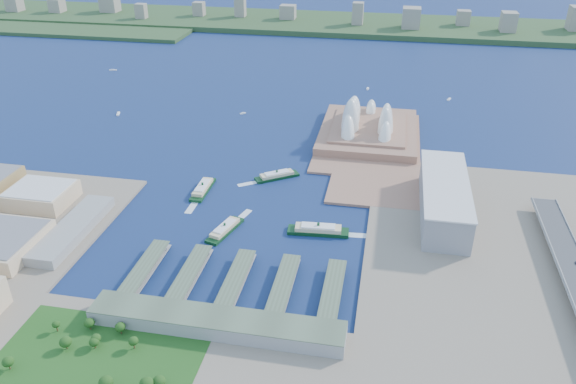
% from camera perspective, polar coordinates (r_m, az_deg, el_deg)
% --- Properties ---
extents(ground, '(3000.00, 3000.00, 0.00)m').
position_cam_1_polar(ground, '(558.35, -4.60, -4.56)').
color(ground, '#11224F').
rests_on(ground, ground).
extents(east_land, '(240.00, 500.00, 3.00)m').
position_cam_1_polar(east_land, '(512.47, 21.08, -9.89)').
color(east_land, gray).
rests_on(east_land, ground).
extents(peninsula, '(135.00, 220.00, 3.00)m').
position_cam_1_polar(peninsula, '(771.72, 8.23, 5.12)').
color(peninsula, '#936750').
rests_on(peninsula, ground).
extents(far_shore, '(2200.00, 260.00, 12.00)m').
position_cam_1_polar(far_shore, '(1466.36, 5.74, 16.62)').
color(far_shore, '#2D4926').
rests_on(far_shore, ground).
extents(opera_house, '(134.00, 180.00, 58.00)m').
position_cam_1_polar(opera_house, '(779.09, 8.29, 7.77)').
color(opera_house, white).
rests_on(opera_house, peninsula).
extents(toaster_building, '(45.00, 155.00, 35.00)m').
position_cam_1_polar(toaster_building, '(603.88, 15.56, -0.61)').
color(toaster_building, gray).
rests_on(toaster_building, east_land).
extents(ferry_wharves, '(184.00, 90.00, 9.30)m').
position_cam_1_polar(ferry_wharves, '(493.57, -5.30, -8.93)').
color(ferry_wharves, '#4A5A44').
rests_on(ferry_wharves, ground).
extents(terminal_building, '(200.00, 28.00, 12.00)m').
position_cam_1_polar(terminal_building, '(446.56, -7.32, -13.06)').
color(terminal_building, gray).
rests_on(terminal_building, south_land).
extents(park, '(150.00, 110.00, 16.00)m').
position_cam_1_polar(park, '(435.66, -19.42, -15.74)').
color(park, '#194714').
rests_on(park, south_land).
extents(far_skyline, '(1900.00, 140.00, 55.00)m').
position_cam_1_polar(far_skyline, '(1440.36, 5.72, 17.77)').
color(far_skyline, gray).
rests_on(far_skyline, far_shore).
extents(ferry_a, '(14.29, 55.71, 10.53)m').
position_cam_1_polar(ferry_a, '(643.77, -8.67, 0.52)').
color(ferry_a, '#0C3315').
rests_on(ferry_a, ground).
extents(ferry_b, '(51.54, 41.38, 10.07)m').
position_cam_1_polar(ferry_b, '(665.73, -1.13, 1.83)').
color(ferry_b, '#0C3315').
rests_on(ferry_b, ground).
extents(ferry_c, '(27.53, 54.71, 10.03)m').
position_cam_1_polar(ferry_c, '(565.18, -6.44, -3.61)').
color(ferry_c, '#0C3315').
rests_on(ferry_c, ground).
extents(ferry_d, '(61.97, 19.94, 11.53)m').
position_cam_1_polar(ferry_d, '(560.33, 3.09, -3.67)').
color(ferry_d, '#0C3315').
rests_on(ferry_d, ground).
extents(boat_a, '(8.49, 15.55, 2.92)m').
position_cam_1_polar(boat_a, '(900.93, -16.88, 7.63)').
color(boat_a, white).
rests_on(boat_a, ground).
extents(boat_b, '(9.19, 8.33, 2.49)m').
position_cam_1_polar(boat_b, '(867.76, -4.60, 7.99)').
color(boat_b, white).
rests_on(boat_b, ground).
extents(boat_c, '(7.80, 12.50, 2.71)m').
position_cam_1_polar(boat_c, '(963.17, 16.04, 9.07)').
color(boat_c, white).
rests_on(boat_c, ground).
extents(boat_d, '(14.05, 5.68, 2.32)m').
position_cam_1_polar(boat_d, '(1136.15, -17.36, 11.76)').
color(boat_d, white).
rests_on(boat_d, ground).
extents(boat_e, '(4.24, 11.82, 2.86)m').
position_cam_1_polar(boat_e, '(988.19, 8.10, 10.38)').
color(boat_e, white).
rests_on(boat_e, ground).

